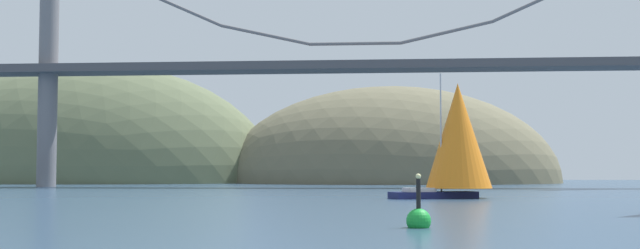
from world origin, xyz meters
The scene contains 5 objects.
headland_left centered at (-55.00, 135.00, 0.00)m, with size 76.18×44.00×47.54m, color #5B6647.
headland_center centered at (5.00, 135.00, 0.00)m, with size 64.99×44.00×37.23m, color #6B664C.
suspension_bridge centered at (0.00, 95.00, 18.20)m, with size 127.50×6.00×38.44m.
sailboat_orange_sail centered at (10.75, 53.62, 5.44)m, with size 10.30×7.86×11.16m.
channel_buoy centered at (5.77, 17.24, 0.37)m, with size 1.10×1.10×2.64m.
Camera 1 is at (4.34, -18.01, 2.57)m, focal length 44.31 mm.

